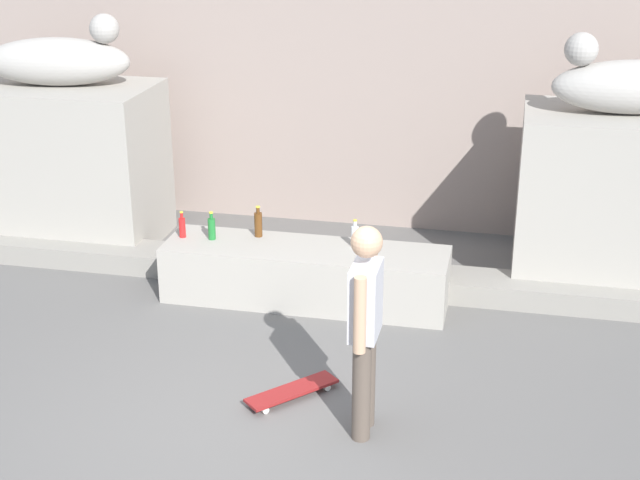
{
  "coord_description": "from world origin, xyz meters",
  "views": [
    {
      "loc": [
        1.91,
        -5.66,
        3.99
      ],
      "look_at": [
        0.38,
        1.41,
        1.1
      ],
      "focal_mm": 52.13,
      "sensor_mm": 36.0,
      "label": 1
    }
  ],
  "objects_px": {
    "skater": "(365,323)",
    "bottle_green": "(212,228)",
    "bottle_clear": "(355,236)",
    "skateboard": "(292,391)",
    "bottle_brown": "(258,224)",
    "statue_reclining_left": "(60,59)",
    "statue_reclining_right": "(632,85)",
    "bottle_red": "(182,227)"
  },
  "relations": [
    {
      "from": "bottle_brown",
      "to": "statue_reclining_right",
      "type": "bearing_deg",
      "value": 13.91
    },
    {
      "from": "bottle_red",
      "to": "skater",
      "type": "bearing_deg",
      "value": -44.54
    },
    {
      "from": "skateboard",
      "to": "bottle_clear",
      "type": "relative_size",
      "value": 2.62
    },
    {
      "from": "skateboard",
      "to": "bottle_brown",
      "type": "bearing_deg",
      "value": 65.14
    },
    {
      "from": "bottle_red",
      "to": "bottle_brown",
      "type": "bearing_deg",
      "value": 13.91
    },
    {
      "from": "statue_reclining_right",
      "to": "bottle_clear",
      "type": "bearing_deg",
      "value": 10.72
    },
    {
      "from": "statue_reclining_left",
      "to": "skater",
      "type": "xyz_separation_m",
      "value": [
        3.92,
        -3.24,
        -1.16
      ]
    },
    {
      "from": "bottle_red",
      "to": "bottle_clear",
      "type": "height_order",
      "value": "bottle_clear"
    },
    {
      "from": "skater",
      "to": "bottle_green",
      "type": "height_order",
      "value": "skater"
    },
    {
      "from": "statue_reclining_left",
      "to": "bottle_red",
      "type": "bearing_deg",
      "value": -42.06
    },
    {
      "from": "statue_reclining_right",
      "to": "bottle_red",
      "type": "bearing_deg",
      "value": 4.32
    },
    {
      "from": "skater",
      "to": "statue_reclining_right",
      "type": "bearing_deg",
      "value": -31.41
    },
    {
      "from": "statue_reclining_left",
      "to": "bottle_brown",
      "type": "bearing_deg",
      "value": -29.92
    },
    {
      "from": "skateboard",
      "to": "bottle_clear",
      "type": "xyz_separation_m",
      "value": [
        0.16,
        1.96,
        0.61
      ]
    },
    {
      "from": "bottle_brown",
      "to": "bottle_clear",
      "type": "xyz_separation_m",
      "value": [
        0.99,
        -0.06,
        -0.02
      ]
    },
    {
      "from": "skater",
      "to": "bottle_clear",
      "type": "bearing_deg",
      "value": 12.52
    },
    {
      "from": "skateboard",
      "to": "bottle_brown",
      "type": "relative_size",
      "value": 2.27
    },
    {
      "from": "statue_reclining_right",
      "to": "skater",
      "type": "distance_m",
      "value": 3.98
    },
    {
      "from": "skater",
      "to": "bottle_brown",
      "type": "bearing_deg",
      "value": 32.63
    },
    {
      "from": "statue_reclining_left",
      "to": "bottle_clear",
      "type": "distance_m",
      "value": 3.83
    },
    {
      "from": "bottle_green",
      "to": "bottle_red",
      "type": "relative_size",
      "value": 1.05
    },
    {
      "from": "bottle_green",
      "to": "bottle_brown",
      "type": "bearing_deg",
      "value": 21.57
    },
    {
      "from": "skater",
      "to": "skateboard",
      "type": "height_order",
      "value": "skater"
    },
    {
      "from": "statue_reclining_left",
      "to": "bottle_green",
      "type": "height_order",
      "value": "statue_reclining_left"
    },
    {
      "from": "bottle_red",
      "to": "bottle_green",
      "type": "bearing_deg",
      "value": 2.2
    },
    {
      "from": "bottle_green",
      "to": "bottle_brown",
      "type": "xyz_separation_m",
      "value": [
        0.43,
        0.17,
        0.02
      ]
    },
    {
      "from": "statue_reclining_left",
      "to": "statue_reclining_right",
      "type": "bearing_deg",
      "value": -10.24
    },
    {
      "from": "statue_reclining_right",
      "to": "skateboard",
      "type": "relative_size",
      "value": 2.31
    },
    {
      "from": "bottle_green",
      "to": "statue_reclining_right",
      "type": "bearing_deg",
      "value": 14.78
    },
    {
      "from": "statue_reclining_left",
      "to": "bottle_clear",
      "type": "relative_size",
      "value": 6.05
    },
    {
      "from": "statue_reclining_left",
      "to": "statue_reclining_right",
      "type": "distance_m",
      "value": 5.94
    },
    {
      "from": "skateboard",
      "to": "bottle_brown",
      "type": "distance_m",
      "value": 2.28
    },
    {
      "from": "skateboard",
      "to": "bottle_red",
      "type": "xyz_separation_m",
      "value": [
        -1.57,
        1.84,
        0.61
      ]
    },
    {
      "from": "skater",
      "to": "bottle_clear",
      "type": "xyz_separation_m",
      "value": [
        -0.49,
        2.3,
        -0.25
      ]
    },
    {
      "from": "skater",
      "to": "bottle_green",
      "type": "bearing_deg",
      "value": 41.67
    },
    {
      "from": "statue_reclining_right",
      "to": "bottle_brown",
      "type": "distance_m",
      "value": 3.86
    },
    {
      "from": "bottle_clear",
      "to": "skateboard",
      "type": "bearing_deg",
      "value": -94.55
    },
    {
      "from": "statue_reclining_right",
      "to": "bottle_green",
      "type": "distance_m",
      "value": 4.3
    },
    {
      "from": "skater",
      "to": "skateboard",
      "type": "relative_size",
      "value": 2.31
    },
    {
      "from": "statue_reclining_right",
      "to": "skateboard",
      "type": "xyz_separation_m",
      "value": [
        -2.66,
        -2.89,
        -2.02
      ]
    },
    {
      "from": "statue_reclining_left",
      "to": "bottle_red",
      "type": "distance_m",
      "value": 2.45
    },
    {
      "from": "skateboard",
      "to": "bottle_brown",
      "type": "height_order",
      "value": "bottle_brown"
    }
  ]
}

